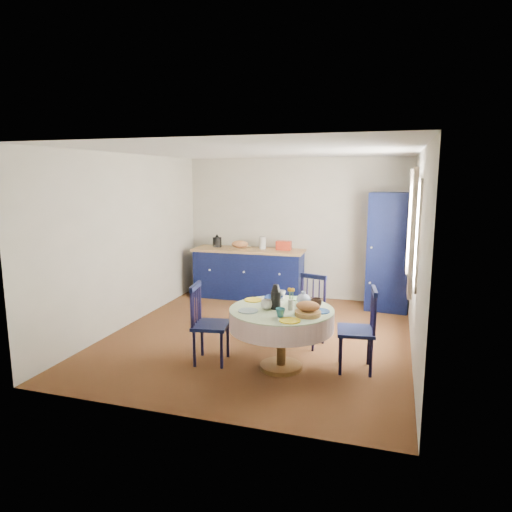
{
  "coord_description": "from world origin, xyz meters",
  "views": [
    {
      "loc": [
        1.73,
        -5.76,
        2.18
      ],
      "look_at": [
        -0.1,
        0.2,
        1.08
      ],
      "focal_mm": 32.0,
      "sensor_mm": 36.0,
      "label": 1
    }
  ],
  "objects": [
    {
      "name": "chair_left",
      "position": [
        -0.32,
        -1.01,
        0.48
      ],
      "size": [
        0.46,
        0.48,
        0.94
      ],
      "rotation": [
        0.0,
        0.0,
        1.72
      ],
      "color": "black",
      "rests_on": "floor"
    },
    {
      "name": "kitchen_counter",
      "position": [
        -0.76,
        1.9,
        0.46
      ],
      "size": [
        2.0,
        0.66,
        1.13
      ],
      "rotation": [
        0.0,
        0.0,
        0.02
      ],
      "color": "black",
      "rests_on": "floor"
    },
    {
      "name": "wall_right",
      "position": [
        2.0,
        0.0,
        1.25
      ],
      "size": [
        0.02,
        4.5,
        2.5
      ],
      "primitive_type": "cube",
      "color": "beige",
      "rests_on": "floor"
    },
    {
      "name": "window",
      "position": [
        1.95,
        0.3,
        1.52
      ],
      "size": [
        0.1,
        1.74,
        1.45
      ],
      "color": "white",
      "rests_on": "wall_right"
    },
    {
      "name": "wall_back",
      "position": [
        0.0,
        2.25,
        1.25
      ],
      "size": [
        4.0,
        0.02,
        2.5
      ],
      "primitive_type": "cube",
      "color": "beige",
      "rests_on": "floor"
    },
    {
      "name": "wall_left",
      "position": [
        -2.0,
        0.0,
        1.25
      ],
      "size": [
        0.02,
        4.5,
        2.5
      ],
      "primitive_type": "cube",
      "color": "beige",
      "rests_on": "floor"
    },
    {
      "name": "mug_b",
      "position": [
        0.61,
        -1.25,
        0.76
      ],
      "size": [
        0.1,
        0.1,
        0.1
      ],
      "primitive_type": "imported",
      "color": "#296673",
      "rests_on": "dining_table"
    },
    {
      "name": "mug_d",
      "position": [
        0.45,
        -0.55,
        0.76
      ],
      "size": [
        0.11,
        0.11,
        0.1
      ],
      "primitive_type": "imported",
      "color": "silver",
      "rests_on": "dining_table"
    },
    {
      "name": "mug_c",
      "position": [
        0.91,
        -0.77,
        0.76
      ],
      "size": [
        0.13,
        0.13,
        0.1
      ],
      "primitive_type": "imported",
      "color": "black",
      "rests_on": "dining_table"
    },
    {
      "name": "floor",
      "position": [
        0.0,
        0.0,
        0.0
      ],
      "size": [
        4.5,
        4.5,
        0.0
      ],
      "primitive_type": "plane",
      "color": "black",
      "rests_on": "ground"
    },
    {
      "name": "mug_a",
      "position": [
        0.4,
        -1.01,
        0.76
      ],
      "size": [
        0.13,
        0.13,
        0.1
      ],
      "primitive_type": "imported",
      "color": "silver",
      "rests_on": "dining_table"
    },
    {
      "name": "chair_far",
      "position": [
        0.7,
        -0.09,
        0.46
      ],
      "size": [
        0.5,
        0.48,
        0.91
      ],
      "rotation": [
        0.0,
        0.0,
        -0.27
      ],
      "color": "black",
      "rests_on": "floor"
    },
    {
      "name": "chair_right",
      "position": [
        1.4,
        -0.73,
        0.49
      ],
      "size": [
        0.46,
        0.48,
        0.96
      ],
      "rotation": [
        0.0,
        0.0,
        -1.44
      ],
      "color": "black",
      "rests_on": "floor"
    },
    {
      "name": "cobalt_bowl",
      "position": [
        0.38,
        -0.67,
        0.74
      ],
      "size": [
        0.22,
        0.22,
        0.05
      ],
      "primitive_type": "imported",
      "color": "navy",
      "rests_on": "dining_table"
    },
    {
      "name": "ceiling",
      "position": [
        0.0,
        0.0,
        2.5
      ],
      "size": [
        4.5,
        4.5,
        0.0
      ],
      "primitive_type": "plane",
      "rotation": [
        3.14,
        0.0,
        0.0
      ],
      "color": "white",
      "rests_on": "wall_back"
    },
    {
      "name": "pantry_cabinet",
      "position": [
        1.66,
        1.85,
        0.96
      ],
      "size": [
        0.72,
        0.54,
        1.93
      ],
      "rotation": [
        0.0,
        0.0,
        -0.1
      ],
      "color": "black",
      "rests_on": "floor"
    },
    {
      "name": "dining_table",
      "position": [
        0.56,
        -0.95,
        0.59
      ],
      "size": [
        1.18,
        1.18,
        0.99
      ],
      "color": "brown",
      "rests_on": "floor"
    }
  ]
}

